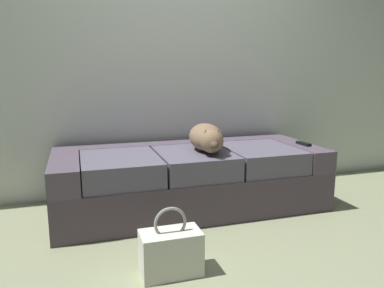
% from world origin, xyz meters
% --- Properties ---
extents(ground_plane, '(10.00, 10.00, 0.00)m').
position_xyz_m(ground_plane, '(0.00, 0.00, 0.00)').
color(ground_plane, '#939B73').
extents(back_wall, '(6.40, 0.10, 2.80)m').
position_xyz_m(back_wall, '(0.00, 1.54, 1.40)').
color(back_wall, silver).
rests_on(back_wall, ground).
extents(couch, '(2.06, 0.85, 0.47)m').
position_xyz_m(couch, '(0.00, 1.01, 0.23)').
color(couch, '#4B3F48').
rests_on(couch, ground).
extents(dog_tan, '(0.32, 0.60, 0.20)m').
position_xyz_m(dog_tan, '(0.10, 0.91, 0.57)').
color(dog_tan, '#83674C').
rests_on(dog_tan, couch).
extents(tv_remote, '(0.05, 0.15, 0.02)m').
position_xyz_m(tv_remote, '(0.94, 0.89, 0.48)').
color(tv_remote, black).
rests_on(tv_remote, couch).
extents(handbag, '(0.32, 0.18, 0.38)m').
position_xyz_m(handbag, '(-0.39, 0.09, 0.13)').
color(handbag, silver).
rests_on(handbag, ground).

